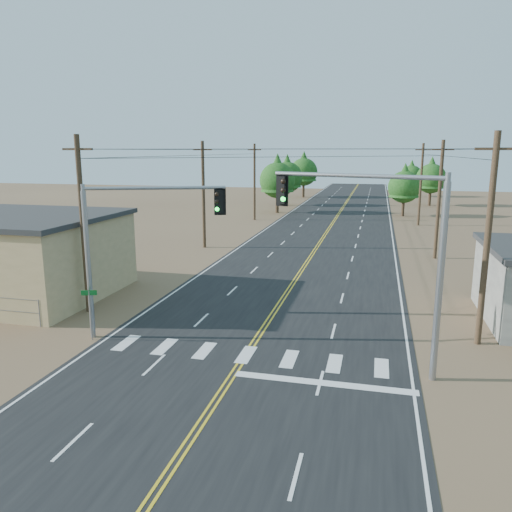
% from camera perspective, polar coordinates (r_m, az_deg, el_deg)
% --- Properties ---
extents(ground, '(220.00, 220.00, 0.00)m').
position_cam_1_polar(ground, '(16.47, -8.85, -21.86)').
color(ground, brown).
rests_on(ground, ground).
extents(road, '(15.00, 200.00, 0.02)m').
position_cam_1_polar(road, '(43.87, 6.25, -0.09)').
color(road, black).
rests_on(road, ground).
extents(utility_pole_left_near, '(1.80, 0.30, 10.00)m').
position_cam_1_polar(utility_pole_left_near, '(29.58, -19.18, 3.51)').
color(utility_pole_left_near, '#4C3826').
rests_on(utility_pole_left_near, ground).
extents(utility_pole_left_mid, '(1.80, 0.30, 10.00)m').
position_cam_1_polar(utility_pole_left_mid, '(47.51, -6.03, 7.07)').
color(utility_pole_left_mid, '#4C3826').
rests_on(utility_pole_left_mid, ground).
extents(utility_pole_left_far, '(1.80, 0.30, 10.00)m').
position_cam_1_polar(utility_pole_left_far, '(66.63, -0.17, 8.53)').
color(utility_pole_left_far, '#4C3826').
rests_on(utility_pole_left_far, ground).
extents(utility_pole_right_near, '(1.80, 0.30, 10.00)m').
position_cam_1_polar(utility_pole_right_near, '(25.38, 24.94, 1.75)').
color(utility_pole_right_near, '#4C3826').
rests_on(utility_pole_right_near, ground).
extents(utility_pole_right_mid, '(1.80, 0.30, 10.00)m').
position_cam_1_polar(utility_pole_right_mid, '(45.02, 20.19, 6.13)').
color(utility_pole_right_mid, '#4C3826').
rests_on(utility_pole_right_mid, ground).
extents(utility_pole_right_far, '(1.80, 0.30, 10.00)m').
position_cam_1_polar(utility_pole_right_far, '(64.87, 18.32, 7.83)').
color(utility_pole_right_far, '#4C3826').
rests_on(utility_pole_right_far, ground).
extents(signal_mast_left, '(6.43, 2.60, 7.58)m').
position_cam_1_polar(signal_mast_left, '(24.87, -14.36, 2.44)').
color(signal_mast_left, gray).
rests_on(signal_mast_left, ground).
extents(signal_mast_right, '(7.26, 2.92, 8.34)m').
position_cam_1_polar(signal_mast_right, '(21.06, 14.64, 2.20)').
color(signal_mast_right, gray).
rests_on(signal_mast_right, ground).
extents(street_sign, '(0.72, 0.27, 2.53)m').
position_cam_1_polar(street_sign, '(25.60, -18.45, -5.54)').
color(street_sign, gray).
rests_on(street_sign, ground).
extents(tree_left_near, '(5.25, 5.25, 8.74)m').
position_cam_1_polar(tree_left_near, '(74.45, 2.46, 9.06)').
color(tree_left_near, '#3F2D1E').
rests_on(tree_left_near, ground).
extents(tree_left_mid, '(5.15, 5.15, 8.58)m').
position_cam_1_polar(tree_left_mid, '(84.71, 3.58, 9.33)').
color(tree_left_mid, '#3F2D1E').
rests_on(tree_left_mid, ground).
extents(tree_left_far, '(5.43, 5.43, 9.05)m').
position_cam_1_polar(tree_left_far, '(100.00, 5.48, 9.87)').
color(tree_left_far, '#3F2D1E').
rests_on(tree_left_far, ground).
extents(tree_right_near, '(4.48, 4.48, 7.47)m').
position_cam_1_polar(tree_right_near, '(73.56, 16.61, 7.93)').
color(tree_right_near, '#3F2D1E').
rests_on(tree_right_near, ground).
extents(tree_right_mid, '(4.93, 4.93, 8.22)m').
position_cam_1_polar(tree_right_mid, '(89.15, 19.40, 8.67)').
color(tree_right_mid, '#3F2D1E').
rests_on(tree_right_mid, ground).
extents(tree_right_far, '(4.40, 4.40, 7.34)m').
position_cam_1_polar(tree_right_far, '(105.65, 17.34, 8.93)').
color(tree_right_far, '#3F2D1E').
rests_on(tree_right_far, ground).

